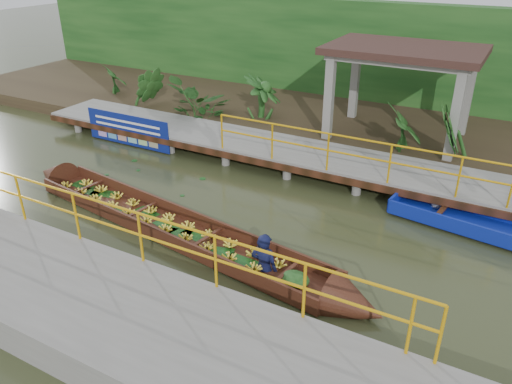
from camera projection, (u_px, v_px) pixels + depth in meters
The scene contains 10 objects.
ground at pixel (202, 211), 12.19m from camera, with size 80.00×80.00×0.00m, color #2D3219.
land_strip at pixel (319, 118), 17.97m from camera, with size 30.00×8.00×0.45m, color #2F2317.
far_dock at pixel (268, 148), 14.66m from camera, with size 16.00×2.06×1.66m.
near_dock at pixel (110, 316), 8.34m from camera, with size 18.00×2.40×1.73m.
pavilion at pixel (404, 59), 14.58m from camera, with size 4.40×3.00×3.00m.
foliage_backdrop at pixel (347, 55), 19.13m from camera, with size 30.00×0.80×4.00m, color #143F15.
vendor_boat at pixel (180, 228), 11.08m from camera, with size 10.24×2.44×2.04m.
moored_blue_boat at pixel (510, 234), 10.92m from camera, with size 4.03×1.53×0.94m.
blue_banner at pixel (128, 130), 15.81m from camera, with size 3.23×0.04×1.01m.
tropical_plants at pixel (247, 96), 16.50m from camera, with size 14.39×1.39×1.74m.
Camera 1 is at (6.28, -8.74, 5.89)m, focal length 35.00 mm.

